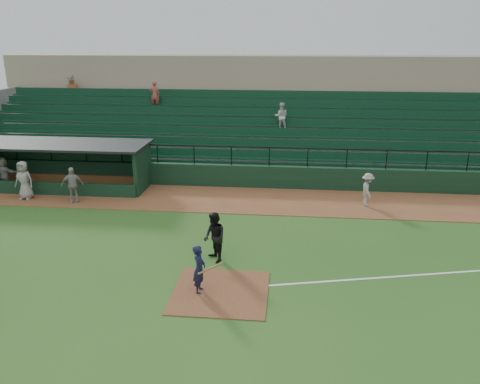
# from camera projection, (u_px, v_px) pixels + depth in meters

# --- Properties ---
(ground) EXTENTS (90.00, 90.00, 0.00)m
(ground) POSITION_uv_depth(u_px,v_px,m) (225.00, 277.00, 16.16)
(ground) COLOR #2A541B
(ground) RESTS_ON ground
(warning_track) EXTENTS (40.00, 4.00, 0.03)m
(warning_track) POSITION_uv_depth(u_px,v_px,m) (246.00, 200.00, 23.72)
(warning_track) COLOR brown
(warning_track) RESTS_ON ground
(home_plate_dirt) EXTENTS (3.00, 3.00, 0.03)m
(home_plate_dirt) POSITION_uv_depth(u_px,v_px,m) (220.00, 292.00, 15.21)
(home_plate_dirt) COLOR brown
(home_plate_dirt) RESTS_ON ground
(foul_line) EXTENTS (17.49, 4.44, 0.01)m
(foul_line) POSITION_uv_depth(u_px,v_px,m) (460.00, 272.00, 16.50)
(foul_line) COLOR white
(foul_line) RESTS_ON ground
(stadium_structure) EXTENTS (38.00, 13.08, 6.40)m
(stadium_structure) POSITION_uv_depth(u_px,v_px,m) (258.00, 124.00, 31.02)
(stadium_structure) COLOR black
(stadium_structure) RESTS_ON ground
(dugout) EXTENTS (8.90, 3.20, 2.42)m
(dugout) POSITION_uv_depth(u_px,v_px,m) (68.00, 161.00, 25.75)
(dugout) COLOR black
(dugout) RESTS_ON ground
(batter_at_plate) EXTENTS (0.99, 0.66, 1.59)m
(batter_at_plate) POSITION_uv_depth(u_px,v_px,m) (199.00, 269.00, 14.99)
(batter_at_plate) COLOR black
(batter_at_plate) RESTS_ON ground
(umpire) EXTENTS (1.05, 1.12, 1.82)m
(umpire) POSITION_uv_depth(u_px,v_px,m) (214.00, 237.00, 17.08)
(umpire) COLOR black
(umpire) RESTS_ON ground
(runner) EXTENTS (0.67, 1.07, 1.59)m
(runner) POSITION_uv_depth(u_px,v_px,m) (367.00, 190.00, 22.67)
(runner) COLOR gray
(runner) RESTS_ON warning_track
(dugout_player_a) EXTENTS (1.10, 0.79, 1.74)m
(dugout_player_a) POSITION_uv_depth(u_px,v_px,m) (72.00, 185.00, 23.15)
(dugout_player_a) COLOR #9C9792
(dugout_player_a) RESTS_ON warning_track
(dugout_player_b) EXTENTS (0.99, 0.69, 1.92)m
(dugout_player_b) POSITION_uv_depth(u_px,v_px,m) (24.00, 180.00, 23.59)
(dugout_player_b) COLOR gray
(dugout_player_b) RESTS_ON warning_track
(dugout_player_c) EXTENTS (1.63, 0.92, 1.68)m
(dugout_player_c) POSITION_uv_depth(u_px,v_px,m) (4.00, 173.00, 25.33)
(dugout_player_c) COLOR #ADA8A2
(dugout_player_c) RESTS_ON warning_track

